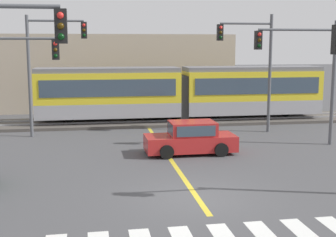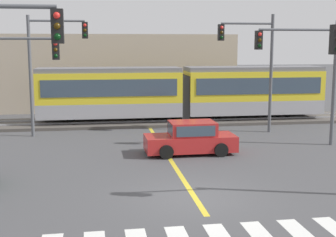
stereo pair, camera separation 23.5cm
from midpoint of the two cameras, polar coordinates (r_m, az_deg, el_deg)
The scene contains 11 objects.
ground_plane at distance 15.83m, azimuth 3.73°, elevation -9.61°, with size 200.00×200.00×0.00m, color #474749.
track_bed at distance 30.45m, azimuth -2.40°, elevation -0.38°, with size 120.00×4.00×0.18m, color #4C4742.
rail_near at distance 29.72m, azimuth -2.25°, elevation -0.34°, with size 120.00×0.08×0.10m, color #939399.
rail_far at distance 31.13m, azimuth -2.55°, elevation 0.09°, with size 120.00×0.08×0.10m, color #939399.
light_rail_tram at distance 30.54m, azimuth 2.04°, elevation 3.36°, with size 18.50×2.64×3.43m.
lane_centre_line at distance 21.24m, azimuth 0.42°, elevation -4.74°, with size 0.20×14.98×0.01m, color gold.
sedan_crossing at distance 21.82m, azimuth 3.07°, elevation -2.50°, with size 4.22×1.97×1.52m.
traffic_light_far_right at distance 27.21m, azimuth 10.79°, elevation 7.38°, with size 3.25×0.38×6.74m.
traffic_light_far_left at distance 26.50m, azimuth -14.09°, elevation 7.26°, with size 3.25×0.38×6.62m.
traffic_light_mid_right at distance 24.15m, azimuth 17.00°, elevation 6.43°, with size 4.25×0.38×6.21m.
building_backdrop_far at distance 38.13m, azimuth -9.11°, elevation 5.67°, with size 22.31×6.00×5.82m, color tan.
Camera 2 is at (-3.14, -14.67, 5.04)m, focal length 50.00 mm.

